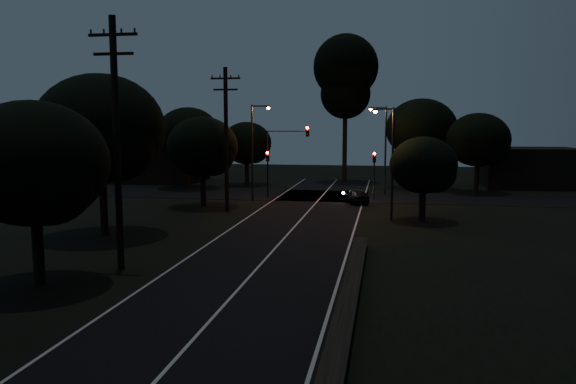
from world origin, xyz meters
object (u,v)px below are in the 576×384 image
(signal_right, at_px, (374,167))
(signal_mast, at_px, (287,148))
(utility_pole_mid, at_px, (117,140))
(car, at_px, (356,196))
(streetlight_b, at_px, (383,144))
(streetlight_c, at_px, (390,155))
(tall_pine, at_px, (346,76))
(utility_pole_far, at_px, (226,137))
(streetlight_a, at_px, (254,146))
(signal_left, at_px, (268,165))

(signal_right, height_order, signal_mast, signal_mast)
(utility_pole_mid, bearing_deg, car, 68.08)
(utility_pole_mid, bearing_deg, streetlight_b, 68.70)
(streetlight_c, bearing_deg, tall_pine, 100.93)
(tall_pine, height_order, signal_mast, tall_pine)
(tall_pine, relative_size, signal_mast, 2.60)
(utility_pole_far, relative_size, tall_pine, 0.65)
(tall_pine, bearing_deg, car, -82.69)
(utility_pole_far, distance_m, tall_pine, 24.83)
(utility_pole_mid, relative_size, streetlight_a, 1.38)
(utility_pole_mid, height_order, streetlight_c, utility_pole_mid)
(signal_mast, bearing_deg, utility_pole_far, -111.11)
(signal_left, bearing_deg, utility_pole_mid, -93.21)
(streetlight_a, distance_m, car, 9.41)
(signal_left, relative_size, signal_mast, 0.66)
(streetlight_b, relative_size, car, 2.20)
(utility_pole_far, bearing_deg, streetlight_c, -9.60)
(utility_pole_mid, height_order, car, utility_pole_mid)
(signal_right, xyz_separation_m, streetlight_a, (-9.91, -1.99, 1.80))
(tall_pine, distance_m, signal_mast, 17.17)
(streetlight_c, bearing_deg, streetlight_b, 92.14)
(streetlight_b, bearing_deg, utility_pole_far, -133.30)
(signal_mast, xyz_separation_m, streetlight_c, (8.74, -9.99, 0.01))
(signal_right, bearing_deg, tall_pine, 103.49)
(utility_pole_far, distance_m, streetlight_c, 12.05)
(tall_pine, height_order, streetlight_c, tall_pine)
(streetlight_a, relative_size, streetlight_c, 1.07)
(signal_mast, bearing_deg, streetlight_b, 25.99)
(streetlight_b, height_order, car, streetlight_b)
(signal_left, distance_m, car, 8.38)
(utility_pole_mid, bearing_deg, signal_right, 67.01)
(utility_pole_mid, distance_m, signal_left, 25.19)
(streetlight_a, bearing_deg, car, -0.94)
(car, bearing_deg, signal_mast, -38.51)
(utility_pole_far, bearing_deg, streetlight_a, 83.41)
(signal_mast, bearing_deg, streetlight_a, -140.23)
(signal_left, height_order, streetlight_a, streetlight_a)
(signal_left, xyz_separation_m, streetlight_c, (10.43, -9.99, 1.51))
(streetlight_c, height_order, car, streetlight_c)
(signal_left, xyz_separation_m, car, (7.80, -2.13, -2.22))
(streetlight_c, bearing_deg, signal_mast, 131.19)
(signal_left, distance_m, signal_mast, 2.26)
(utility_pole_mid, xyz_separation_m, streetlight_a, (0.69, 23.00, -1.10))
(signal_left, bearing_deg, signal_right, 0.00)
(utility_pole_far, bearing_deg, signal_left, 80.06)
(utility_pole_mid, xyz_separation_m, streetlight_c, (11.83, 15.00, -1.39))
(tall_pine, height_order, streetlight_b, tall_pine)
(tall_pine, distance_m, car, 20.53)
(utility_pole_far, relative_size, signal_left, 2.56)
(signal_left, relative_size, streetlight_c, 0.55)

